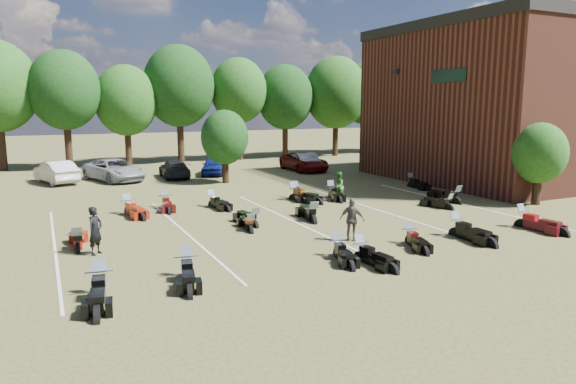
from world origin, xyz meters
TOP-DOWN VIEW (x-y plane):
  - ground at (0.00, 0.00)m, footprint 160.00×160.00m
  - car_1 at (-12.42, 20.37)m, footprint 2.90×4.91m
  - car_2 at (-8.70, 19.80)m, footprint 4.26×5.95m
  - car_3 at (-4.56, 19.47)m, footprint 2.11×4.54m
  - car_4 at (-1.46, 19.78)m, footprint 3.08×4.35m
  - car_5 at (6.01, 19.34)m, footprint 2.28×4.55m
  - car_6 at (5.82, 18.93)m, footprint 2.56×5.30m
  - car_7 at (13.76, 18.94)m, footprint 2.81×5.35m
  - person_black at (-11.66, 1.40)m, footprint 0.74×0.74m
  - person_green at (1.48, 6.45)m, footprint 1.00×0.98m
  - person_grey at (-2.41, -0.99)m, footprint 0.97×1.02m
  - motorcycle_0 at (-11.98, -2.84)m, footprint 1.13×2.57m
  - motorcycle_1 at (-9.38, -2.39)m, footprint 1.22×2.47m
  - motorcycle_2 at (-4.01, -2.54)m, footprint 1.15×2.21m
  - motorcycle_3 at (-3.53, -3.29)m, footprint 0.91×2.26m
  - motorcycle_4 at (1.81, -2.23)m, footprint 0.80×2.52m
  - motorcycle_5 at (-0.64, -2.31)m, footprint 1.26×2.20m
  - motorcycle_6 at (5.53, -2.32)m, footprint 1.02×2.58m
  - motorcycle_7 at (-12.25, 2.06)m, footprint 0.93×2.38m
  - motorcycle_8 at (-5.53, 1.94)m, footprint 0.95×2.12m
  - motorcycle_10 at (-5.03, 2.76)m, footprint 0.86×2.27m
  - motorcycle_11 at (-2.30, 2.37)m, footprint 1.26×2.60m
  - motorcycle_12 at (5.28, 1.93)m, footprint 1.11×2.22m
  - motorcycle_13 at (6.80, 2.98)m, footprint 0.97×2.55m
  - motorcycle_14 at (-7.61, 8.79)m, footprint 0.94×2.35m
  - motorcycle_15 at (-9.58, 7.99)m, footprint 1.27×2.57m
  - motorcycle_16 at (-5.33, 7.96)m, footprint 1.11×2.31m
  - motorcycle_17 at (-0.63, 7.74)m, footprint 1.59×2.62m
  - motorcycle_18 at (-0.24, 8.36)m, footprint 1.15×2.47m
  - motorcycle_19 at (1.73, 7.67)m, footprint 1.30×2.49m
  - motorcycle_20 at (8.22, 8.54)m, footprint 0.79×2.28m
  - brick_building at (22.00, 9.00)m, footprint 25.40×15.20m
  - tree_line at (-1.00, 29.00)m, footprint 56.00×6.00m
  - young_tree_near_building at (10.50, 1.00)m, footprint 2.80×2.80m
  - young_tree_midfield at (-2.00, 15.50)m, footprint 3.20×3.20m
  - parking_lines at (-3.00, 3.00)m, footprint 20.10×14.00m

SIDE VIEW (x-z plane):
  - ground at x=0.00m, z-range 0.00..0.00m
  - motorcycle_0 at x=-11.98m, z-range -0.69..0.69m
  - motorcycle_1 at x=-9.38m, z-range -0.66..0.66m
  - motorcycle_2 at x=-4.01m, z-range -0.59..0.59m
  - motorcycle_3 at x=-3.53m, z-range -0.61..0.61m
  - motorcycle_4 at x=1.81m, z-range -0.70..0.70m
  - motorcycle_5 at x=-0.64m, z-range -0.59..0.59m
  - motorcycle_6 at x=5.53m, z-range -0.70..0.70m
  - motorcycle_7 at x=-12.25m, z-range -0.65..0.65m
  - motorcycle_8 at x=-5.53m, z-range -0.57..0.57m
  - motorcycle_10 at x=-5.03m, z-range -0.62..0.62m
  - motorcycle_11 at x=-2.30m, z-range -0.69..0.69m
  - motorcycle_12 at x=5.28m, z-range -0.59..0.59m
  - motorcycle_13 at x=6.80m, z-range -0.70..0.70m
  - motorcycle_14 at x=-7.61m, z-range -0.64..0.64m
  - motorcycle_15 at x=-9.58m, z-range -0.69..0.69m
  - motorcycle_16 at x=-5.33m, z-range -0.62..0.62m
  - motorcycle_17 at x=-0.63m, z-range -0.70..0.70m
  - motorcycle_18 at x=-0.24m, z-range -0.66..0.66m
  - motorcycle_19 at x=1.73m, z-range -0.66..0.66m
  - motorcycle_20 at x=8.22m, z-range -0.63..0.63m
  - parking_lines at x=-3.00m, z-range 0.00..0.01m
  - car_3 at x=-4.56m, z-range 0.00..1.28m
  - car_4 at x=-1.46m, z-range 0.00..1.38m
  - car_5 at x=6.01m, z-range 0.00..1.43m
  - car_6 at x=5.82m, z-range 0.00..1.45m
  - car_7 at x=13.76m, z-range 0.00..1.48m
  - car_2 at x=-8.70m, z-range 0.00..1.51m
  - car_1 at x=-12.42m, z-range 0.00..1.53m
  - person_green at x=1.48m, z-range 0.00..1.63m
  - person_grey at x=-2.41m, z-range 0.00..1.70m
  - person_black at x=-11.66m, z-range 0.00..1.73m
  - young_tree_near_building at x=10.50m, z-range 0.67..4.83m
  - young_tree_midfield at x=-2.00m, z-range 0.74..5.44m
  - brick_building at x=22.00m, z-range 0.01..10.71m
  - tree_line at x=-1.00m, z-range 1.42..11.20m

